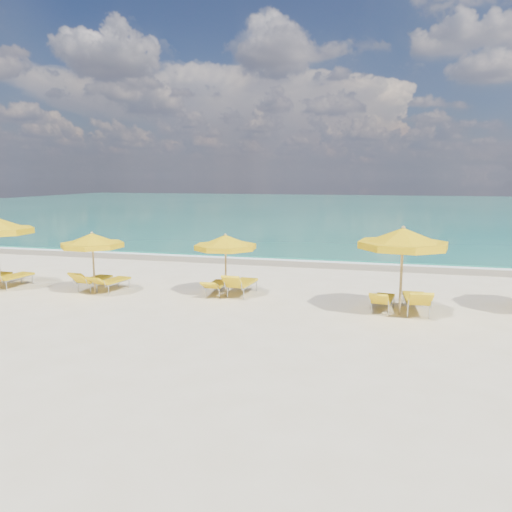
# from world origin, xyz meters

# --- Properties ---
(ground_plane) EXTENTS (120.00, 120.00, 0.00)m
(ground_plane) POSITION_xyz_m (0.00, 0.00, 0.00)
(ground_plane) COLOR beige
(ocean) EXTENTS (120.00, 80.00, 0.30)m
(ocean) POSITION_xyz_m (0.00, 48.00, 0.00)
(ocean) COLOR #126653
(ocean) RESTS_ON ground
(wet_sand_band) EXTENTS (120.00, 2.60, 0.01)m
(wet_sand_band) POSITION_xyz_m (0.00, 7.40, 0.00)
(wet_sand_band) COLOR tan
(wet_sand_band) RESTS_ON ground
(foam_line) EXTENTS (120.00, 1.20, 0.03)m
(foam_line) POSITION_xyz_m (0.00, 8.20, 0.00)
(foam_line) COLOR white
(foam_line) RESTS_ON ground
(whitecap_near) EXTENTS (14.00, 0.36, 0.05)m
(whitecap_near) POSITION_xyz_m (-6.00, 17.00, 0.00)
(whitecap_near) COLOR white
(whitecap_near) RESTS_ON ground
(whitecap_far) EXTENTS (18.00, 0.30, 0.05)m
(whitecap_far) POSITION_xyz_m (8.00, 24.00, 0.00)
(whitecap_far) COLOR white
(whitecap_far) RESTS_ON ground
(umbrella_2) EXTENTS (2.66, 2.66, 2.11)m
(umbrella_2) POSITION_xyz_m (-5.14, -0.40, 1.80)
(umbrella_2) COLOR tan
(umbrella_2) RESTS_ON ground
(umbrella_3) EXTENTS (2.57, 2.57, 2.09)m
(umbrella_3) POSITION_xyz_m (-0.74, 0.39, 1.78)
(umbrella_3) COLOR tan
(umbrella_3) RESTS_ON ground
(umbrella_4) EXTENTS (3.04, 3.04, 2.56)m
(umbrella_4) POSITION_xyz_m (4.77, -0.50, 2.18)
(umbrella_4) COLOR tan
(umbrella_4) RESTS_ON ground
(lounger_1_right) EXTENTS (0.78, 1.86, 0.80)m
(lounger_1_right) POSITION_xyz_m (-8.53, -0.24, 0.22)
(lounger_1_right) COLOR #A5A8AD
(lounger_1_right) RESTS_ON ground
(lounger_2_left) EXTENTS (0.72, 1.76, 0.79)m
(lounger_2_left) POSITION_xyz_m (-5.51, 0.15, 0.21)
(lounger_2_left) COLOR #A5A8AD
(lounger_2_left) RESTS_ON ground
(lounger_2_right) EXTENTS (0.82, 1.76, 0.68)m
(lounger_2_right) POSITION_xyz_m (-4.78, 0.13, 0.20)
(lounger_2_right) COLOR #A5A8AD
(lounger_2_right) RESTS_ON ground
(lounger_3_left) EXTENTS (0.58, 1.66, 0.62)m
(lounger_3_left) POSITION_xyz_m (-1.12, 0.58, 0.19)
(lounger_3_left) COLOR #A5A8AD
(lounger_3_left) RESTS_ON ground
(lounger_3_right) EXTENTS (0.78, 1.90, 0.87)m
(lounger_3_right) POSITION_xyz_m (-0.28, 0.70, 0.23)
(lounger_3_right) COLOR #A5A8AD
(lounger_3_right) RESTS_ON ground
(lounger_4_left) EXTENTS (0.77, 1.69, 0.73)m
(lounger_4_left) POSITION_xyz_m (4.30, -0.12, 0.20)
(lounger_4_left) COLOR #A5A8AD
(lounger_4_left) RESTS_ON ground
(lounger_4_right) EXTENTS (0.78, 1.98, 0.87)m
(lounger_4_right) POSITION_xyz_m (5.24, -0.12, 0.24)
(lounger_4_right) COLOR #A5A8AD
(lounger_4_right) RESTS_ON ground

